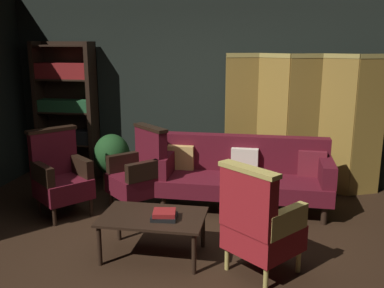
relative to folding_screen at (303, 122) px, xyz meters
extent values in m
plane|color=black|center=(-1.30, -2.18, -0.99)|extent=(10.00, 10.00, 0.00)
cube|color=black|center=(-1.30, 0.27, 0.41)|extent=(7.20, 0.10, 2.80)
cube|color=olive|center=(-0.85, 0.04, -0.04)|extent=(0.45, 0.16, 1.90)
cube|color=tan|center=(-0.85, 0.04, 0.88)|extent=(0.45, 0.17, 0.06)
cube|color=olive|center=(-0.42, 0.00, -0.04)|extent=(0.42, 0.24, 1.90)
cube|color=tan|center=(-0.42, 0.00, 0.88)|extent=(0.43, 0.25, 0.06)
cube|color=olive|center=(0.00, -0.02, -0.04)|extent=(0.44, 0.20, 1.90)
cube|color=tan|center=(0.00, -0.02, 0.88)|extent=(0.44, 0.21, 0.06)
cube|color=olive|center=(0.42, -0.02, -0.04)|extent=(0.44, 0.19, 1.90)
cube|color=tan|center=(0.42, -0.02, 0.88)|extent=(0.44, 0.20, 0.06)
cube|color=olive|center=(0.85, 0.00, -0.04)|extent=(0.43, 0.22, 1.90)
cube|color=tan|center=(0.85, 0.00, 0.88)|extent=(0.43, 0.22, 0.06)
cube|color=black|center=(-3.87, 0.00, 0.04)|extent=(0.06, 0.32, 2.05)
cube|color=black|center=(-3.03, 0.00, 0.04)|extent=(0.06, 0.32, 2.05)
cube|color=black|center=(-3.45, 0.15, 0.04)|extent=(0.90, 0.02, 2.05)
cube|color=black|center=(-3.45, 0.00, -0.93)|extent=(0.86, 0.30, 0.02)
cube|color=black|center=(-3.45, 0.00, -0.44)|extent=(0.86, 0.30, 0.02)
cube|color=black|center=(-3.45, -0.02, -0.33)|extent=(0.78, 0.22, 0.20)
cube|color=black|center=(-3.45, 0.00, 0.04)|extent=(0.86, 0.30, 0.02)
cube|color=#1E4C28|center=(-3.45, -0.02, 0.14)|extent=(0.78, 0.22, 0.17)
cube|color=black|center=(-3.45, 0.00, 0.52)|extent=(0.86, 0.30, 0.02)
cube|color=maroon|center=(-3.45, -0.02, 0.65)|extent=(0.78, 0.22, 0.22)
cube|color=black|center=(-3.45, 0.00, 1.00)|extent=(0.86, 0.30, 0.02)
cylinder|color=black|center=(-1.70, -1.13, -0.88)|extent=(0.07, 0.07, 0.22)
cylinder|color=black|center=(0.20, -1.13, -0.88)|extent=(0.07, 0.07, 0.22)
cylinder|color=black|center=(-1.70, -0.53, -0.88)|extent=(0.07, 0.07, 0.22)
cylinder|color=black|center=(0.20, -0.53, -0.88)|extent=(0.07, 0.07, 0.22)
cube|color=#4C0F19|center=(-0.75, -0.83, -0.67)|extent=(2.10, 0.76, 0.20)
cube|color=#4C0F19|center=(-0.75, -0.52, -0.34)|extent=(2.10, 0.18, 0.46)
cube|color=#4C0F19|center=(-1.73, -0.83, -0.44)|extent=(0.16, 0.68, 0.26)
cube|color=#4C0F19|center=(0.23, -0.83, -0.44)|extent=(0.16, 0.68, 0.26)
cube|color=tan|center=(-1.58, -0.63, -0.42)|extent=(0.34, 0.13, 0.35)
cube|color=beige|center=(-0.75, -0.63, -0.42)|extent=(0.35, 0.15, 0.34)
cube|color=maroon|center=(0.08, -0.63, -0.42)|extent=(0.35, 0.13, 0.34)
cylinder|color=black|center=(-1.99, -2.46, -0.79)|extent=(0.04, 0.04, 0.39)
cylinder|color=black|center=(-1.09, -2.46, -0.79)|extent=(0.04, 0.04, 0.39)
cylinder|color=black|center=(-1.99, -1.92, -0.79)|extent=(0.04, 0.04, 0.39)
cylinder|color=black|center=(-1.09, -1.92, -0.79)|extent=(0.04, 0.04, 0.39)
cube|color=black|center=(-1.54, -2.19, -0.58)|extent=(1.00, 0.64, 0.03)
cylinder|color=tan|center=(-0.15, -2.27, -0.88)|extent=(0.04, 0.04, 0.22)
cylinder|color=tan|center=(-0.51, -1.98, -0.88)|extent=(0.04, 0.04, 0.22)
cylinder|color=tan|center=(-0.44, -2.62, -0.88)|extent=(0.04, 0.04, 0.22)
cylinder|color=tan|center=(-0.80, -2.33, -0.88)|extent=(0.04, 0.04, 0.22)
cube|color=maroon|center=(-0.48, -2.30, -0.65)|extent=(0.79, 0.79, 0.24)
cube|color=maroon|center=(-0.62, -2.48, -0.26)|extent=(0.51, 0.45, 0.54)
cube|color=tan|center=(-0.62, -2.48, 0.03)|extent=(0.55, 0.48, 0.04)
cube|color=tan|center=(-0.29, -2.45, -0.42)|extent=(0.38, 0.45, 0.22)
cube|color=tan|center=(-0.66, -2.15, -0.42)|extent=(0.38, 0.45, 0.22)
cylinder|color=black|center=(-2.84, -1.71, -0.88)|extent=(0.04, 0.04, 0.22)
cylinder|color=black|center=(-2.54, -1.35, -0.88)|extent=(0.04, 0.04, 0.22)
cylinder|color=black|center=(-3.19, -1.41, -0.88)|extent=(0.04, 0.04, 0.22)
cylinder|color=black|center=(-2.90, -1.06, -0.88)|extent=(0.04, 0.04, 0.22)
cube|color=#4C0F19|center=(-2.87, -1.38, -0.65)|extent=(0.79, 0.79, 0.24)
cube|color=#4C0F19|center=(-3.04, -1.24, -0.26)|extent=(0.45, 0.51, 0.54)
cube|color=black|center=(-3.04, -1.24, 0.03)|extent=(0.48, 0.54, 0.04)
cube|color=black|center=(-3.02, -1.57, -0.42)|extent=(0.44, 0.39, 0.22)
cube|color=black|center=(-2.71, -1.20, -0.42)|extent=(0.44, 0.39, 0.22)
cylinder|color=black|center=(-2.38, -1.10, -0.88)|extent=(0.04, 0.04, 0.22)
cylinder|color=black|center=(-2.04, -1.41, -0.88)|extent=(0.04, 0.04, 0.22)
cylinder|color=black|center=(-2.07, -0.76, -0.88)|extent=(0.04, 0.04, 0.22)
cylinder|color=black|center=(-1.73, -1.07, -0.88)|extent=(0.04, 0.04, 0.22)
cube|color=#4C0F19|center=(-2.06, -1.09, -0.65)|extent=(0.79, 0.79, 0.24)
cube|color=#4C0F19|center=(-1.90, -0.92, -0.26)|extent=(0.49, 0.47, 0.54)
cube|color=black|center=(-1.90, -0.92, 0.03)|extent=(0.53, 0.50, 0.04)
cube|color=black|center=(-2.23, -0.92, -0.42)|extent=(0.41, 0.43, 0.22)
cube|color=black|center=(-1.88, -1.25, -0.42)|extent=(0.41, 0.43, 0.22)
cylinder|color=brown|center=(-2.62, -0.38, -0.85)|extent=(0.28, 0.28, 0.28)
ellipsoid|color=#193D19|center=(-2.62, -0.38, -0.48)|extent=(0.50, 0.50, 0.58)
cube|color=black|center=(-1.41, -2.25, -0.55)|extent=(0.25, 0.22, 0.04)
cube|color=maroon|center=(-1.41, -2.25, -0.50)|extent=(0.24, 0.22, 0.04)
camera|label=1|loc=(-0.48, -5.99, 1.10)|focal=40.70mm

